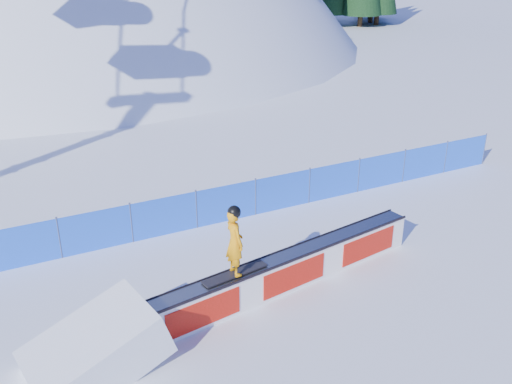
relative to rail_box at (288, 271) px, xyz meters
name	(u,v)px	position (x,y,z in m)	size (l,w,h in m)	color
ground	(302,293)	(0.19, -0.40, -0.47)	(160.00, 160.00, 0.00)	white
snow_hill	(72,233)	(0.19, 41.60, -18.47)	(64.00, 64.00, 64.00)	white
safety_fence	(227,203)	(0.19, 4.10, 0.13)	(22.05, 0.05, 1.30)	blue
rail_box	(288,271)	(0.00, 0.00, 0.00)	(8.00, 1.80, 0.96)	white
snow_ramp	(98,366)	(-4.95, -0.78, -0.47)	(2.63, 1.75, 0.99)	white
snowboarder	(235,242)	(-1.56, -0.25, 1.34)	(1.69, 0.60, 1.74)	black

